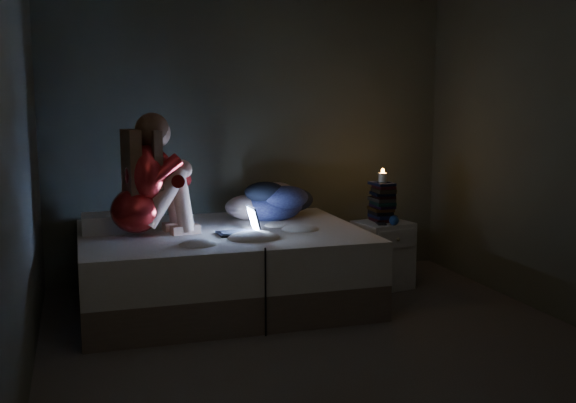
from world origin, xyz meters
name	(u,v)px	position (x,y,z in m)	size (l,w,h in m)	color
floor	(326,347)	(0.00, 0.00, -0.01)	(3.60, 3.80, 0.02)	#443D38
wall_back	(252,132)	(0.00, 1.91, 1.30)	(3.60, 0.02, 2.60)	#3F4238
wall_front	(517,180)	(0.00, -1.91, 1.30)	(3.60, 0.02, 2.60)	#3F4238
wall_left	(17,152)	(-1.81, 0.00, 1.30)	(0.02, 3.80, 2.60)	#3F4238
wall_right	(570,140)	(1.81, 0.00, 1.30)	(0.02, 3.80, 2.60)	#3F4238
bed	(222,267)	(-0.46, 1.10, 0.29)	(2.13, 1.60, 0.59)	beige
pillow	(112,223)	(-1.26, 1.31, 0.65)	(0.46, 0.32, 0.13)	silver
woman	(135,175)	(-1.10, 1.04, 1.04)	(0.56, 0.37, 0.91)	maroon
laptop	(237,220)	(-0.38, 0.90, 0.69)	(0.31, 0.22, 0.22)	black
clothes_pile	(271,199)	(0.05, 1.46, 0.75)	(0.56, 0.45, 0.34)	navy
nightstand	(383,255)	(0.94, 1.16, 0.28)	(0.42, 0.38, 0.56)	silver
book_stack	(382,200)	(0.95, 1.21, 0.74)	(0.19, 0.25, 0.36)	black
candle	(383,174)	(0.95, 1.21, 0.96)	(0.07, 0.07, 0.08)	beige
phone	(379,223)	(0.87, 1.10, 0.57)	(0.07, 0.14, 0.01)	black
blue_orb	(390,221)	(0.92, 0.99, 0.60)	(0.08, 0.08, 0.08)	navy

